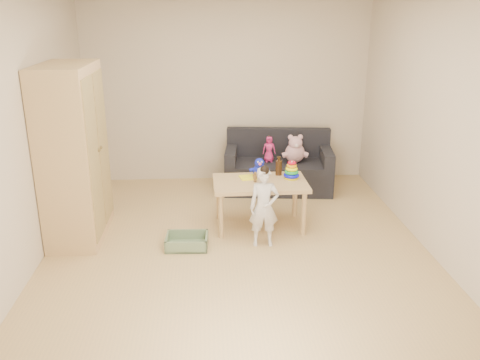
{
  "coord_description": "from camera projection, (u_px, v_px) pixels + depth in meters",
  "views": [
    {
      "loc": [
        -0.3,
        -4.94,
        2.45
      ],
      "look_at": [
        0.05,
        0.25,
        0.65
      ],
      "focal_mm": 38.0,
      "sensor_mm": 36.0,
      "label": 1
    }
  ],
  "objects": [
    {
      "name": "sofa",
      "position": [
        278.0,
        176.0,
        7.05
      ],
      "size": [
        1.52,
        0.87,
        0.41
      ],
      "primitive_type": "cube",
      "rotation": [
        0.0,
        0.0,
        -0.1
      ],
      "color": "black",
      "rests_on": "ground"
    },
    {
      "name": "pink_bear",
      "position": [
        295.0,
        151.0,
        6.9
      ],
      "size": [
        0.32,
        0.29,
        0.33
      ],
      "primitive_type": null,
      "rotation": [
        0.0,
        0.0,
        -0.15
      ],
      "color": "#D79FAC",
      "rests_on": "sofa"
    },
    {
      "name": "room",
      "position": [
        237.0,
        127.0,
        5.06
      ],
      "size": [
        4.5,
        4.5,
        4.5
      ],
      "color": "tan",
      "rests_on": "ground"
    },
    {
      "name": "blue_plush",
      "position": [
        259.0,
        167.0,
        5.87
      ],
      "size": [
        0.19,
        0.15,
        0.23
      ],
      "primitive_type": null,
      "rotation": [
        0.0,
        0.0,
        0.01
      ],
      "color": "#1824DB",
      "rests_on": "play_table"
    },
    {
      "name": "wardrobe",
      "position": [
        73.0,
        154.0,
        5.42
      ],
      "size": [
        0.52,
        1.05,
        1.89
      ],
      "primitive_type": "cube",
      "color": "tan",
      "rests_on": "ground"
    },
    {
      "name": "wooden_figure",
      "position": [
        255.0,
        177.0,
        5.71
      ],
      "size": [
        0.06,
        0.05,
        0.12
      ],
      "primitive_type": null,
      "rotation": [
        0.0,
        0.0,
        -0.29
      ],
      "color": "brown",
      "rests_on": "play_table"
    },
    {
      "name": "doll",
      "position": [
        269.0,
        149.0,
        6.92
      ],
      "size": [
        0.18,
        0.12,
        0.35
      ],
      "primitive_type": "imported",
      "rotation": [
        0.0,
        0.0,
        -0.03
      ],
      "color": "#EB2C83",
      "rests_on": "sofa"
    },
    {
      "name": "storage_bin",
      "position": [
        187.0,
        241.0,
        5.41
      ],
      "size": [
        0.46,
        0.35,
        0.13
      ],
      "primitive_type": null,
      "rotation": [
        0.0,
        0.0,
        -0.05
      ],
      "color": "#667E5B",
      "rests_on": "ground"
    },
    {
      "name": "play_table",
      "position": [
        260.0,
        204.0,
        5.84
      ],
      "size": [
        1.07,
        0.69,
        0.56
      ],
      "primitive_type": "cube",
      "rotation": [
        0.0,
        0.0,
        0.02
      ],
      "color": "tan",
      "rests_on": "ground"
    },
    {
      "name": "toddler",
      "position": [
        264.0,
        208.0,
        5.35
      ],
      "size": [
        0.32,
        0.21,
        0.84
      ],
      "primitive_type": "imported",
      "rotation": [
        0.0,
        0.0,
        -0.02
      ],
      "color": "silver",
      "rests_on": "ground"
    },
    {
      "name": "ring_stacker",
      "position": [
        292.0,
        172.0,
        5.82
      ],
      "size": [
        0.18,
        0.18,
        0.21
      ],
      "color": "#D9CB0B",
      "rests_on": "play_table"
    },
    {
      "name": "yellow_book",
      "position": [
        248.0,
        177.0,
        5.86
      ],
      "size": [
        0.21,
        0.21,
        0.01
      ],
      "primitive_type": "cube",
      "rotation": [
        0.0,
        0.0,
        0.17
      ],
      "color": "#FFF91A",
      "rests_on": "play_table"
    },
    {
      "name": "brown_bottle",
      "position": [
        279.0,
        167.0,
        5.94
      ],
      "size": [
        0.08,
        0.08,
        0.22
      ],
      "color": "black",
      "rests_on": "play_table"
    }
  ]
}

